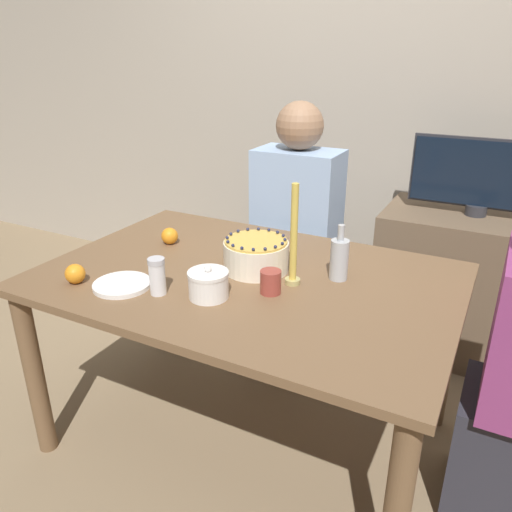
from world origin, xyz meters
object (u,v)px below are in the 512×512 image
sugar_shaker (157,276)px  tv_monitor (482,176)px  cake (256,255)px  sugar_bowl (208,284)px  bottle (339,259)px  candle (294,243)px  person_man_blue_shirt (296,250)px

sugar_shaker → tv_monitor: bearing=57.9°
cake → sugar_bowl: 0.27m
sugar_bowl → bottle: bottle is taller
cake → candle: candle is taller
candle → tv_monitor: 1.19m
cake → sugar_bowl: size_ratio=1.77×
sugar_bowl → tv_monitor: bearing=62.1°
sugar_shaker → tv_monitor: size_ratio=0.19×
cake → person_man_blue_shirt: bearing=99.8°
sugar_bowl → candle: candle is taller
tv_monitor → person_man_blue_shirt: bearing=-152.6°
sugar_shaker → person_man_blue_shirt: 1.00m
candle → person_man_blue_shirt: size_ratio=0.28×
cake → tv_monitor: size_ratio=0.37×
sugar_bowl → sugar_shaker: bearing=-160.9°
sugar_shaker → tv_monitor: 1.62m
cake → bottle: bearing=12.5°
cake → person_man_blue_shirt: 0.69m
cake → bottle: (0.30, 0.07, 0.02)m
candle → tv_monitor: tv_monitor is taller
bottle → tv_monitor: tv_monitor is taller
candle → person_man_blue_shirt: 0.81m
sugar_shaker → bottle: size_ratio=0.63×
sugar_shaker → candle: 0.47m
bottle → sugar_bowl: bearing=-134.8°
sugar_bowl → person_man_blue_shirt: (-0.08, 0.91, -0.22)m
sugar_shaker → person_man_blue_shirt: person_man_blue_shirt is taller
bottle → candle: bearing=-138.9°
sugar_bowl → person_man_blue_shirt: person_man_blue_shirt is taller
cake → sugar_shaker: (-0.20, -0.32, 0.01)m
cake → candle: size_ratio=0.67×
person_man_blue_shirt → candle: bearing=112.1°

